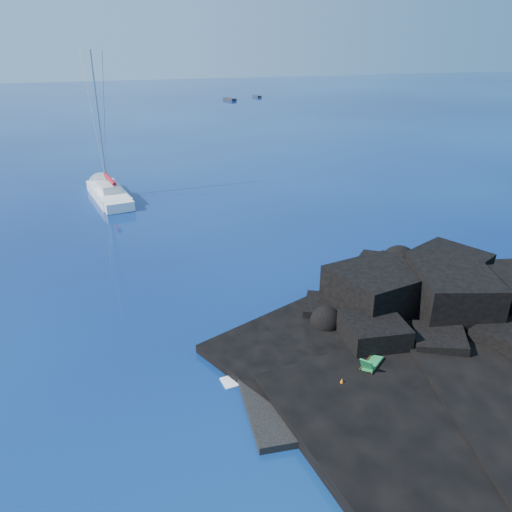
{
  "coord_description": "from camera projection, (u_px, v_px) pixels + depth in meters",
  "views": [
    {
      "loc": [
        -4.93,
        -16.06,
        15.04
      ],
      "look_at": [
        4.68,
        12.31,
        2.0
      ],
      "focal_mm": 35.0,
      "sensor_mm": 36.0,
      "label": 1
    }
  ],
  "objects": [
    {
      "name": "sailboat",
      "position": [
        109.0,
        198.0,
        51.31
      ],
      "size": [
        4.83,
        13.92,
        14.31
      ],
      "primitive_type": null,
      "rotation": [
        0.0,
        0.0,
        0.15
      ],
      "color": "white",
      "rests_on": "ground"
    },
    {
      "name": "surf_foam",
      "position": [
        304.0,
        339.0,
        27.22
      ],
      "size": [
        10.0,
        8.0,
        0.06
      ],
      "primitive_type": null,
      "color": "white",
      "rests_on": "ground"
    },
    {
      "name": "deck_chair",
      "position": [
        372.0,
        360.0,
        23.95
      ],
      "size": [
        1.75,
        1.56,
        1.13
      ],
      "primitive_type": null,
      "rotation": [
        0.0,
        0.0,
        0.64
      ],
      "color": "#197238",
      "rests_on": "beach"
    },
    {
      "name": "distant_boat_a",
      "position": [
        230.0,
        100.0,
        133.73
      ],
      "size": [
        2.62,
        5.02,
        0.64
      ],
      "primitive_type": "cube",
      "rotation": [
        0.0,
        0.0,
        0.25
      ],
      "color": "#25252A",
      "rests_on": "ground"
    },
    {
      "name": "distant_boat_b",
      "position": [
        257.0,
        97.0,
        141.07
      ],
      "size": [
        1.46,
        4.03,
        0.53
      ],
      "primitive_type": "cube",
      "rotation": [
        0.0,
        0.0,
        0.06
      ],
      "color": "#27272C",
      "rests_on": "ground"
    },
    {
      "name": "headland",
      "position": [
        450.0,
        333.0,
        27.83
      ],
      "size": [
        24.0,
        24.0,
        3.6
      ],
      "primitive_type": null,
      "color": "black",
      "rests_on": "ground"
    },
    {
      "name": "ground",
      "position": [
        245.0,
        421.0,
        21.4
      ],
      "size": [
        400.0,
        400.0,
        0.0
      ],
      "primitive_type": "plane",
      "color": "#04073E",
      "rests_on": "ground"
    },
    {
      "name": "towel",
      "position": [
        288.0,
        372.0,
        23.92
      ],
      "size": [
        2.32,
        1.48,
        0.06
      ],
      "primitive_type": "cube",
      "rotation": [
        0.0,
        0.0,
        0.23
      ],
      "color": "white",
      "rests_on": "beach"
    },
    {
      "name": "sunbather",
      "position": [
        288.0,
        370.0,
        23.87
      ],
      "size": [
        1.75,
        0.8,
        0.23
      ],
      "primitive_type": null,
      "rotation": [
        0.0,
        0.0,
        0.23
      ],
      "color": "tan",
      "rests_on": "towel"
    },
    {
      "name": "beach",
      "position": [
        334.0,
        392.0,
        23.16
      ],
      "size": [
        9.08,
        6.86,
        0.7
      ],
      "primitive_type": "cube",
      "rotation": [
        0.0,
        0.0,
        -0.1
      ],
      "color": "black",
      "rests_on": "ground"
    },
    {
      "name": "marker_cone",
      "position": [
        342.0,
        383.0,
        22.8
      ],
      "size": [
        0.33,
        0.33,
        0.51
      ],
      "primitive_type": "cone",
      "rotation": [
        0.0,
        0.0,
        0.0
      ],
      "color": "orange",
      "rests_on": "beach"
    }
  ]
}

